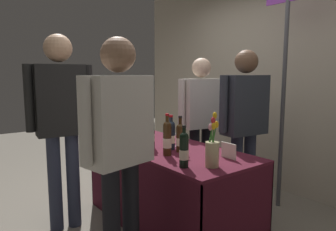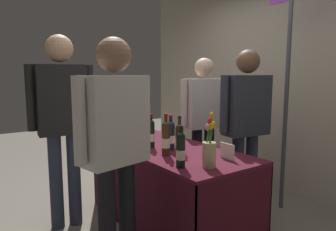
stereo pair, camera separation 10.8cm
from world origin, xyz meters
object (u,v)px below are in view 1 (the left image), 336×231
Objects in this scene: wine_glass_near_vendor at (141,139)px; flower_vase at (212,150)px; booth_signpost at (284,73)px; wine_glass_mid at (138,135)px; display_bottle_0 at (120,124)px; tasting_table at (168,170)px; vendor_presenter at (245,117)px; wine_glass_near_taster at (179,137)px; taster_foreground_right at (61,114)px; featured_wine_bottle at (125,130)px.

wine_glass_near_vendor is 0.34× the size of flower_vase.
flower_vase is 0.17× the size of booth_signpost.
wine_glass_mid is 0.29× the size of flower_vase.
booth_signpost is at bearing 47.70° from display_bottle_0.
tasting_table is 0.85m from display_bottle_0.
wine_glass_near_taster is at bearing -12.64° from vendor_presenter.
flower_vase reaches higher than wine_glass_near_vendor.
taster_foreground_right is at bearing -71.37° from display_bottle_0.
taster_foreground_right is at bearing -150.21° from flower_vase.
taster_foreground_right is at bearing -129.74° from wine_glass_near_vendor.
booth_signpost is at bearing -17.70° from taster_foreground_right.
taster_foreground_right is at bearing -107.24° from wine_glass_mid.
taster_foreground_right is (-0.56, -0.91, 0.24)m from wine_glass_near_taster.
wine_glass_mid is (0.45, -0.05, -0.04)m from display_bottle_0.
wine_glass_near_taster is at bearing 74.21° from wine_glass_near_vendor.
taster_foreground_right reaches higher than tasting_table.
featured_wine_bottle is at bearing -23.21° from display_bottle_0.
featured_wine_bottle is 0.60m from taster_foreground_right.
flower_vase is at bearing 1.15° from wine_glass_mid.
wine_glass_near_taster is (0.03, 0.10, 0.31)m from tasting_table.
display_bottle_0 is 2.13× the size of wine_glass_near_vendor.
display_bottle_0 is 0.17× the size of taster_foreground_right.
booth_signpost reaches higher than wine_glass_mid.
taster_foreground_right is (-0.21, -0.68, 0.24)m from wine_glass_mid.
wine_glass_mid is at bearing -10.06° from taster_foreground_right.
taster_foreground_right reaches higher than flower_vase.
tasting_table is 12.48× the size of wine_glass_near_vendor.
booth_signpost is (0.73, 1.35, 0.61)m from wine_glass_mid.
wine_glass_near_taster is (0.34, 0.39, -0.06)m from featured_wine_bottle.
wine_glass_near_taster reaches higher than tasting_table.
wine_glass_near_vendor is at bearing -26.40° from wine_glass_mid.
display_bottle_0 is 0.79m from taster_foreground_right.
tasting_table is at bearing 75.18° from wine_glass_near_vendor.
display_bottle_0 is 0.83m from wine_glass_near_taster.
wine_glass_near_vendor is at bearing -169.23° from flower_vase.
booth_signpost reaches higher than display_bottle_0.
wine_glass_near_vendor is 0.08× the size of vendor_presenter.
vendor_presenter is (-0.41, 0.87, 0.13)m from flower_vase.
wine_glass_mid is at bearing -145.87° from wine_glass_near_taster.
tasting_table is 14.24× the size of wine_glass_near_taster.
vendor_presenter is at bearing 60.73° from featured_wine_bottle.
wine_glass_near_vendor is 0.75m from taster_foreground_right.
tasting_table is at bearing 42.83° from featured_wine_bottle.
booth_signpost reaches higher than vendor_presenter.
booth_signpost is at bearing 71.94° from wine_glass_near_vendor.
wine_glass_near_vendor is 0.08× the size of taster_foreground_right.
featured_wine_bottle is 1.75m from booth_signpost.
featured_wine_bottle is at bearing -170.31° from flower_vase.
flower_vase is 0.23× the size of taster_foreground_right.
vendor_presenter is at bearing 69.65° from wine_glass_near_taster.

